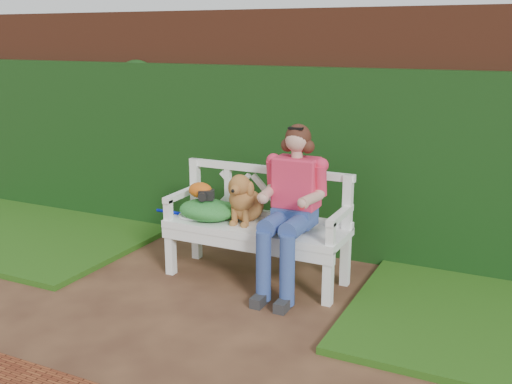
% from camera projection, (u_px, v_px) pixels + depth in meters
% --- Properties ---
extents(ground, '(60.00, 60.00, 0.00)m').
position_uv_depth(ground, '(179.00, 314.00, 4.36)').
color(ground, '#3C2217').
extents(brick_wall, '(10.00, 0.30, 2.20)m').
position_uv_depth(brick_wall, '(284.00, 129.00, 5.74)').
color(brick_wall, brown).
rests_on(brick_wall, ground).
extents(ivy_hedge, '(10.00, 0.18, 1.70)m').
position_uv_depth(ivy_hedge, '(274.00, 158.00, 5.61)').
color(ivy_hedge, '#143410').
rests_on(ivy_hedge, ground).
extents(grass_left, '(2.60, 2.00, 0.05)m').
position_uv_depth(grass_left, '(30.00, 230.00, 6.15)').
color(grass_left, '#225A18').
rests_on(grass_left, ground).
extents(garden_bench, '(1.62, 0.71, 0.48)m').
position_uv_depth(garden_bench, '(256.00, 252.00, 4.93)').
color(garden_bench, white).
rests_on(garden_bench, ground).
extents(seated_woman, '(0.76, 0.85, 1.25)m').
position_uv_depth(seated_woman, '(294.00, 213.00, 4.67)').
color(seated_woman, '#D73563').
rests_on(seated_woman, ground).
extents(dog, '(0.35, 0.43, 0.43)m').
position_uv_depth(dog, '(246.00, 197.00, 4.87)').
color(dog, '#B87E2F').
rests_on(dog, garden_bench).
extents(tennis_racket, '(0.60, 0.37, 0.03)m').
position_uv_depth(tennis_racket, '(192.00, 215.00, 5.06)').
color(tennis_racket, white).
rests_on(tennis_racket, garden_bench).
extents(green_bag, '(0.61, 0.55, 0.17)m').
position_uv_depth(green_bag, '(207.00, 209.00, 4.98)').
color(green_bag, green).
rests_on(green_bag, garden_bench).
extents(camera_item, '(0.15, 0.13, 0.08)m').
position_uv_depth(camera_item, '(206.00, 195.00, 4.95)').
color(camera_item, black).
rests_on(camera_item, green_bag).
extents(baseball_glove, '(0.23, 0.19, 0.13)m').
position_uv_depth(baseball_glove, '(200.00, 190.00, 5.00)').
color(baseball_glove, '#C15412').
rests_on(baseball_glove, green_bag).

